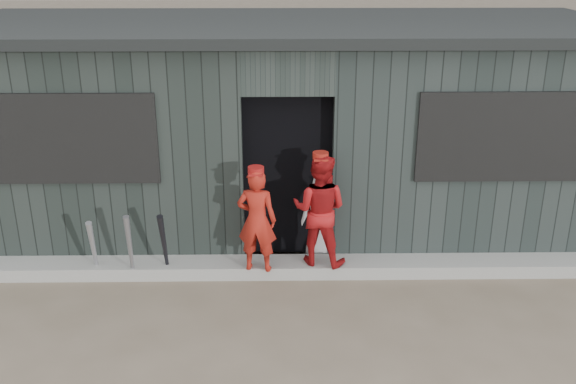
{
  "coord_description": "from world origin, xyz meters",
  "views": [
    {
      "loc": [
        -0.1,
        -4.66,
        3.51
      ],
      "look_at": [
        0.0,
        1.8,
        1.0
      ],
      "focal_mm": 40.0,
      "sensor_mm": 36.0,
      "label": 1
    }
  ],
  "objects_px": {
    "bat_right": "(164,246)",
    "dugout": "(286,125)",
    "bat_mid": "(130,248)",
    "player_grey_back": "(321,216)",
    "player_red_left": "(257,220)",
    "player_red_right": "(319,210)",
    "bat_left": "(94,249)"
  },
  "relations": [
    {
      "from": "bat_mid",
      "to": "player_red_right",
      "type": "xyz_separation_m",
      "value": [
        2.07,
        0.19,
        0.36
      ]
    },
    {
      "from": "bat_left",
      "to": "player_red_left",
      "type": "distance_m",
      "value": 1.84
    },
    {
      "from": "player_red_left",
      "to": "player_grey_back",
      "type": "bearing_deg",
      "value": -134.17
    },
    {
      "from": "bat_left",
      "to": "player_red_right",
      "type": "bearing_deg",
      "value": 2.7
    },
    {
      "from": "player_red_right",
      "to": "player_grey_back",
      "type": "distance_m",
      "value": 0.45
    },
    {
      "from": "player_red_right",
      "to": "bat_right",
      "type": "bearing_deg",
      "value": 21.85
    },
    {
      "from": "bat_right",
      "to": "player_red_left",
      "type": "distance_m",
      "value": 1.07
    },
    {
      "from": "bat_left",
      "to": "dugout",
      "type": "xyz_separation_m",
      "value": [
        2.14,
        1.81,
        0.91
      ]
    },
    {
      "from": "player_grey_back",
      "to": "dugout",
      "type": "distance_m",
      "value": 1.56
    },
    {
      "from": "player_red_left",
      "to": "player_red_right",
      "type": "bearing_deg",
      "value": -157.34
    },
    {
      "from": "bat_left",
      "to": "dugout",
      "type": "height_order",
      "value": "dugout"
    },
    {
      "from": "player_red_right",
      "to": "player_grey_back",
      "type": "bearing_deg",
      "value": -79.55
    },
    {
      "from": "dugout",
      "to": "bat_left",
      "type": "bearing_deg",
      "value": -139.77
    },
    {
      "from": "player_grey_back",
      "to": "player_red_right",
      "type": "bearing_deg",
      "value": 66.25
    },
    {
      "from": "bat_right",
      "to": "dugout",
      "type": "distance_m",
      "value": 2.43
    },
    {
      "from": "player_red_left",
      "to": "bat_left",
      "type": "bearing_deg",
      "value": 7.39
    },
    {
      "from": "bat_mid",
      "to": "bat_right",
      "type": "height_order",
      "value": "bat_mid"
    },
    {
      "from": "bat_left",
      "to": "dugout",
      "type": "distance_m",
      "value": 2.94
    },
    {
      "from": "bat_left",
      "to": "bat_right",
      "type": "xyz_separation_m",
      "value": [
        0.78,
        -0.01,
        0.04
      ]
    },
    {
      "from": "bat_mid",
      "to": "player_grey_back",
      "type": "height_order",
      "value": "player_grey_back"
    },
    {
      "from": "bat_left",
      "to": "bat_right",
      "type": "distance_m",
      "value": 0.78
    },
    {
      "from": "bat_mid",
      "to": "player_red_left",
      "type": "xyz_separation_m",
      "value": [
        1.38,
        0.02,
        0.31
      ]
    },
    {
      "from": "bat_right",
      "to": "player_grey_back",
      "type": "xyz_separation_m",
      "value": [
        1.75,
        0.51,
        0.13
      ]
    },
    {
      "from": "player_grey_back",
      "to": "bat_left",
      "type": "bearing_deg",
      "value": -5.44
    },
    {
      "from": "bat_right",
      "to": "player_red_right",
      "type": "bearing_deg",
      "value": 4.22
    },
    {
      "from": "bat_mid",
      "to": "dugout",
      "type": "bearing_deg",
      "value": 47.54
    },
    {
      "from": "player_red_left",
      "to": "player_red_right",
      "type": "xyz_separation_m",
      "value": [
        0.68,
        0.17,
        0.05
      ]
    },
    {
      "from": "bat_mid",
      "to": "bat_left",
      "type": "bearing_deg",
      "value": 170.42
    },
    {
      "from": "bat_left",
      "to": "bat_mid",
      "type": "height_order",
      "value": "bat_mid"
    },
    {
      "from": "bat_right",
      "to": "player_red_right",
      "type": "xyz_separation_m",
      "value": [
        1.7,
        0.13,
        0.37
      ]
    },
    {
      "from": "bat_left",
      "to": "bat_right",
      "type": "bearing_deg",
      "value": -0.66
    },
    {
      "from": "bat_left",
      "to": "player_grey_back",
      "type": "xyz_separation_m",
      "value": [
        2.53,
        0.5,
        0.16
      ]
    }
  ]
}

